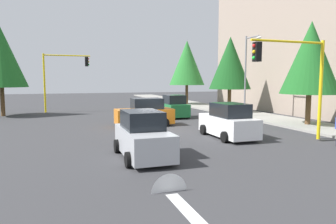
# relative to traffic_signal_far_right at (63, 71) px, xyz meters

# --- Properties ---
(ground_plane) EXTENTS (120.00, 120.00, 0.00)m
(ground_plane) POSITION_rel_traffic_signal_far_right_xyz_m (14.00, 5.73, -4.15)
(ground_plane) COLOR #353538
(sidewalk_kerb) EXTENTS (80.00, 4.00, 0.15)m
(sidewalk_kerb) POSITION_rel_traffic_signal_far_right_xyz_m (9.00, 16.23, -4.08)
(sidewalk_kerb) COLOR gray
(sidewalk_kerb) RESTS_ON ground
(lane_arrow_near) EXTENTS (2.40, 1.10, 1.10)m
(lane_arrow_near) POSITION_rel_traffic_signal_far_right_xyz_m (25.51, 2.73, -4.15)
(lane_arrow_near) COLOR silver
(lane_arrow_near) RESTS_ON ground
(apartment_block) EXTENTS (24.97, 9.30, 15.66)m
(apartment_block) POSITION_rel_traffic_signal_far_right_xyz_m (8.29, 24.23, 3.69)
(apartment_block) COLOR gray
(apartment_block) RESTS_ON ground
(traffic_signal_far_right) EXTENTS (0.36, 4.59, 5.88)m
(traffic_signal_far_right) POSITION_rel_traffic_signal_far_right_xyz_m (0.00, 0.00, 0.00)
(traffic_signal_far_right) COLOR yellow
(traffic_signal_far_right) RESTS_ON ground
(traffic_signal_near_left) EXTENTS (0.36, 4.59, 5.39)m
(traffic_signal_near_left) POSITION_rel_traffic_signal_far_right_xyz_m (20.00, 11.38, -0.33)
(traffic_signal_near_left) COLOR yellow
(traffic_signal_near_left) RESTS_ON ground
(street_lamp_curbside) EXTENTS (2.15, 0.28, 7.00)m
(street_lamp_curbside) POSITION_rel_traffic_signal_far_right_xyz_m (10.39, 14.93, 0.19)
(street_lamp_curbside) COLOR slate
(street_lamp_curbside) RESTS_ON ground
(tree_roadside_near) EXTENTS (4.00, 4.00, 7.31)m
(tree_roadside_near) POSITION_rel_traffic_signal_far_right_xyz_m (16.00, 16.23, 0.64)
(tree_roadside_near) COLOR brown
(tree_roadside_near) RESTS_ON ground
(tree_roadside_mid) EXTENTS (4.12, 4.12, 7.53)m
(tree_roadside_mid) POSITION_rel_traffic_signal_far_right_xyz_m (6.00, 15.73, 0.79)
(tree_roadside_mid) COLOR brown
(tree_roadside_mid) RESTS_ON ground
(tree_roadside_far) EXTENTS (4.54, 4.54, 8.30)m
(tree_roadside_far) POSITION_rel_traffic_signal_far_right_xyz_m (-4.00, 15.23, 1.30)
(tree_roadside_far) COLOR brown
(tree_roadside_far) RESTS_ON ground
(tree_opposite_side) EXTENTS (4.53, 4.53, 8.29)m
(tree_opposite_side) POSITION_rel_traffic_signal_far_right_xyz_m (2.00, -5.27, 1.29)
(tree_opposite_side) COLOR brown
(tree_opposite_side) RESTS_ON ground
(car_silver) EXTENTS (4.10, 2.02, 1.98)m
(car_silver) POSITION_rel_traffic_signal_far_right_xyz_m (20.79, 3.02, -3.26)
(car_silver) COLOR #B2B5BA
(car_silver) RESTS_ON ground
(car_white) EXTENTS (4.15, 2.04, 1.98)m
(car_white) POSITION_rel_traffic_signal_far_right_xyz_m (17.95, 8.74, -3.26)
(car_white) COLOR white
(car_white) RESTS_ON ground
(car_green) EXTENTS (3.68, 2.06, 1.98)m
(car_green) POSITION_rel_traffic_signal_far_right_xyz_m (7.94, 9.07, -3.26)
(car_green) COLOR #1E7238
(car_green) RESTS_ON ground
(car_orange) EXTENTS (2.09, 4.05, 1.98)m
(car_orange) POSITION_rel_traffic_signal_far_right_xyz_m (12.00, 5.41, -3.26)
(car_orange) COLOR orange
(car_orange) RESTS_ON ground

